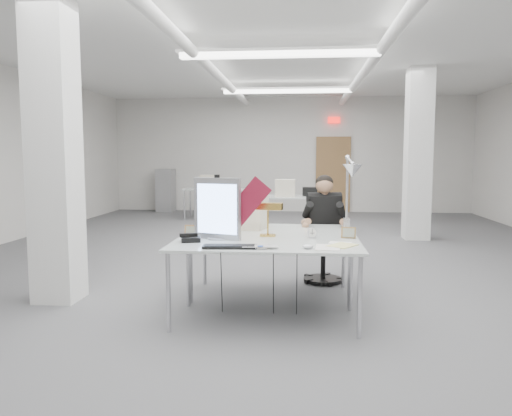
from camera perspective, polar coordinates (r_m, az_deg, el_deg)
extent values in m
cube|color=#505052|center=(7.31, 2.52, -6.53)|extent=(10.00, 14.00, 0.02)
cube|color=white|center=(7.32, 2.65, 18.90)|extent=(10.00, 14.00, 0.02)
cube|color=silver|center=(14.14, 3.92, 6.09)|extent=(10.00, 0.02, 3.20)
cube|color=white|center=(5.76, -22.06, 5.81)|extent=(0.45, 0.45, 3.20)
cube|color=white|center=(9.87, 18.03, 5.85)|extent=(0.45, 0.45, 3.20)
cube|color=brown|center=(14.10, 8.79, 3.79)|extent=(0.95, 0.08, 2.10)
cube|color=red|center=(14.09, 8.90, 9.90)|extent=(0.32, 0.06, 0.16)
cylinder|color=silver|center=(7.43, -7.08, 17.16)|extent=(0.16, 13.60, 0.16)
cylinder|color=silver|center=(7.35, 14.13, 17.16)|extent=(0.16, 13.60, 0.16)
cube|color=white|center=(7.27, 2.64, 17.13)|extent=(2.80, 0.14, 0.08)
cube|color=white|center=(11.22, 3.60, 13.18)|extent=(2.80, 0.14, 0.08)
cube|color=silver|center=(4.71, 1.11, -4.18)|extent=(1.80, 0.90, 0.02)
cube|color=silver|center=(5.60, 1.78, -2.56)|extent=(1.80, 0.90, 0.02)
cube|color=silver|center=(10.16, 4.48, 1.28)|extent=(1.60, 0.80, 0.02)
cube|color=silver|center=(12.54, -4.56, 2.17)|extent=(1.60, 0.80, 0.02)
cube|color=gray|center=(14.33, -10.28, 2.00)|extent=(0.45, 0.55, 1.20)
cube|color=#A2A2A6|center=(4.90, -4.45, -0.08)|extent=(0.48, 0.20, 0.61)
cube|color=maroon|center=(4.81, -1.06, 0.56)|extent=(0.49, 0.04, 0.52)
cube|color=black|center=(4.47, -3.02, -4.43)|extent=(0.49, 0.19, 0.02)
imported|color=silver|center=(4.40, 0.51, -4.59)|extent=(0.35, 0.25, 0.03)
ellipsoid|color=silver|center=(4.44, 5.96, -4.42)|extent=(0.11, 0.08, 0.04)
cube|color=black|center=(4.83, -7.47, -3.56)|extent=(0.22, 0.20, 0.05)
cube|color=#AB7B4A|center=(5.16, -7.40, -2.56)|extent=(0.15, 0.05, 0.11)
cube|color=#9D7743|center=(5.06, 10.52, -2.79)|extent=(0.15, 0.06, 0.11)
cylinder|color=silver|center=(5.03, 6.44, -2.85)|extent=(0.11, 0.04, 0.10)
cube|color=silver|center=(4.52, 8.19, -4.47)|extent=(0.23, 0.32, 0.01)
cube|color=#DAD582|center=(4.63, 9.82, -4.24)|extent=(0.31, 0.33, 0.01)
cube|color=white|center=(4.76, 9.58, -3.98)|extent=(0.23, 0.18, 0.01)
cube|color=beige|center=(5.63, -0.97, -0.44)|extent=(0.46, 0.44, 0.38)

